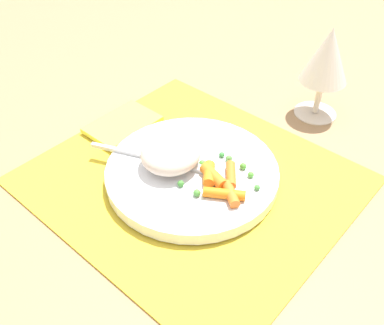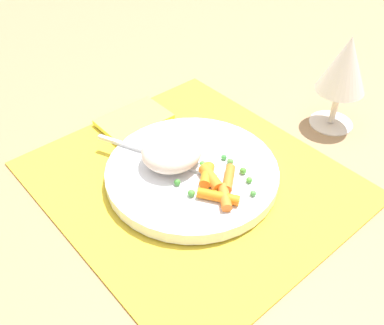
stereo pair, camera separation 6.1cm
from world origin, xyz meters
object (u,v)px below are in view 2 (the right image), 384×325
plate (192,173)px  napkin (134,119)px  rice_mound (172,151)px  wine_glass (345,67)px  carrot_portion (217,184)px  fork (168,159)px

plate → napkin: (-0.17, 0.02, -0.00)m
rice_mound → wine_glass: bearing=75.4°
plate → napkin: 0.17m
carrot_portion → napkin: 0.22m
plate → carrot_portion: 0.05m
carrot_portion → plate: bearing=178.0°
wine_glass → carrot_portion: bearing=-88.8°
rice_mound → fork: bearing=-175.0°
plate → wine_glass: size_ratio=1.57×
carrot_portion → wine_glass: 0.28m
rice_mound → wine_glass: 0.30m
fork → napkin: bearing=166.4°
plate → rice_mound: 0.04m
plate → wine_glass: (0.05, 0.27, 0.09)m
plate → carrot_portion: bearing=-2.0°
plate → carrot_portion: (0.05, -0.00, 0.02)m
fork → wine_glass: 0.30m
carrot_portion → fork: 0.09m
plate → fork: 0.04m
fork → plate: bearing=23.4°
plate → rice_mound: bearing=-151.5°
carrot_portion → fork: (-0.09, -0.01, -0.00)m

